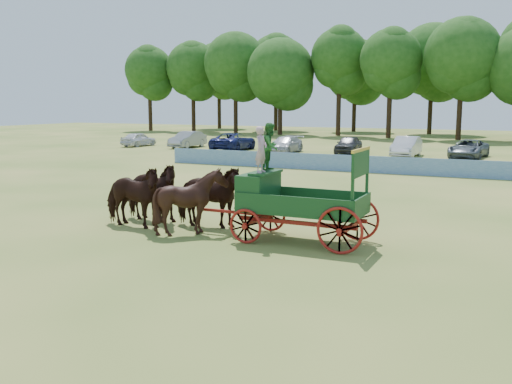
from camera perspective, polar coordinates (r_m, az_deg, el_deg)
The scene contains 9 objects.
ground at distance 19.52m, azimuth -2.78°, elevation -3.83°, with size 160.00×160.00×0.00m, color tan.
horse_lead_left at distance 20.20m, azimuth -12.32°, elevation -0.43°, with size 1.18×2.59×2.19m, color black.
horse_lead_right at distance 21.07m, azimuth -10.50°, elevation 0.00°, with size 1.18×2.59×2.19m, color black.
horse_wheel_left at distance 18.84m, azimuth -6.53°, elevation -0.94°, with size 1.77×1.99×2.19m, color black.
horse_wheel_right at distance 19.77m, azimuth -4.85°, elevation -0.46°, with size 1.18×2.59×2.19m, color black.
farm_dray at distance 17.92m, azimuth 2.54°, elevation 0.22°, with size 6.00×2.00×3.67m.
sponsor_banner at distance 36.38m, azimuth 9.27°, elevation 2.84°, with size 26.00×0.08×1.05m, color #1B5595.
parked_cars at distance 47.03m, azimuth 19.18°, elevation 4.11°, with size 58.56×7.63×1.64m.
treeline at distance 77.78m, azimuth 16.63°, elevation 12.49°, with size 93.13×23.30×15.48m.
Camera 1 is at (8.99, -16.78, 4.31)m, focal length 40.00 mm.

